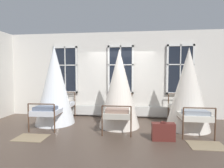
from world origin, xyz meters
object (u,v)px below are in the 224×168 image
object	(u,v)px
cot_first	(55,86)
cot_third	(188,90)
suitcase_dark	(163,132)
cot_second	(119,89)

from	to	relation	value
cot_first	cot_third	bearing A→B (deg)	-92.34
suitcase_dark	cot_second	bearing A→B (deg)	135.27
cot_first	cot_second	xyz separation A→B (m)	(2.15, -0.07, -0.08)
cot_second	suitcase_dark	size ratio (longest dim) A/B	4.28
cot_first	cot_third	distance (m)	4.23
suitcase_dark	cot_first	bearing A→B (deg)	158.75
cot_second	cot_first	bearing A→B (deg)	88.42
cot_second	cot_third	bearing A→B (deg)	-89.81
cot_first	cot_second	world-z (taller)	cot_first
cot_third	cot_first	bearing A→B (deg)	89.37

